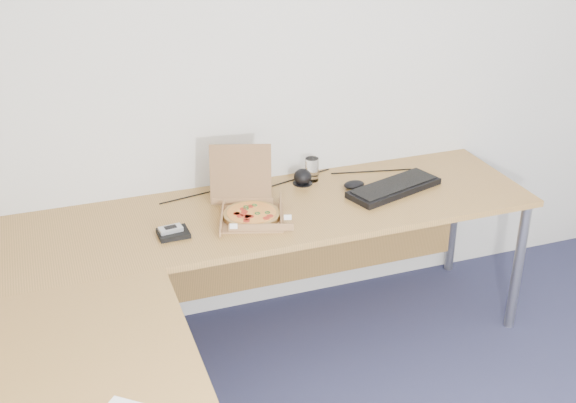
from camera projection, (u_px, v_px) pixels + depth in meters
name	position (u px, v px, depth m)	size (l,w,h in m)	color
desk	(226.00, 274.00, 2.93)	(2.50, 2.20, 0.73)	#A67638
pizza_box	(250.00, 210.00, 3.30)	(0.28, 0.33, 0.29)	olive
drinking_glass	(312.00, 169.00, 3.65)	(0.07, 0.07, 0.12)	white
keyboard	(394.00, 188.00, 3.56)	(0.48, 0.17, 0.03)	black
mouse	(354.00, 185.00, 3.58)	(0.11, 0.07, 0.04)	black
wallet	(173.00, 233.00, 3.15)	(0.13, 0.11, 0.02)	black
phone	(171.00, 229.00, 3.15)	(0.10, 0.05, 0.02)	#B2B5BA
dome_speaker	(303.00, 176.00, 3.62)	(0.10, 0.10, 0.08)	black
cable_bundle	(283.00, 183.00, 3.64)	(0.63, 0.04, 0.01)	black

